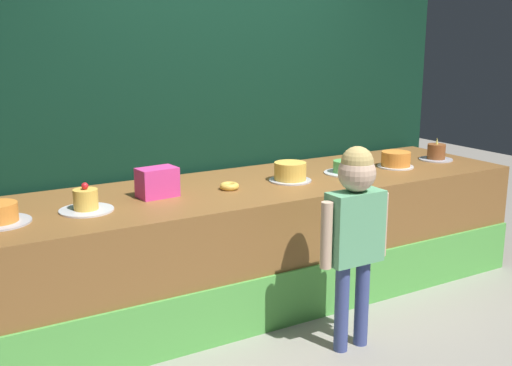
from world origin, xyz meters
TOP-DOWN VIEW (x-y plane):
  - ground_plane at (0.00, 0.00)m, footprint 12.00×12.00m
  - stage_platform at (0.00, 0.51)m, footprint 3.90×1.05m
  - curtain_backdrop at (0.00, 1.13)m, footprint 4.18×0.08m
  - child_figure at (0.09, -0.42)m, footprint 0.46×0.21m
  - pink_box at (-0.71, 0.52)m, footprint 0.25×0.17m
  - donut at (-0.24, 0.46)m, footprint 0.13×0.13m
  - cake_left at (-1.19, 0.43)m, footprint 0.31×0.31m
  - cake_center_left at (0.24, 0.46)m, footprint 0.29×0.29m
  - cake_center_right at (0.71, 0.45)m, footprint 0.31×0.31m
  - cake_right at (1.19, 0.43)m, footprint 0.27×0.27m
  - cake_far_right at (1.66, 0.47)m, footprint 0.27×0.27m

SIDE VIEW (x-z plane):
  - ground_plane at x=0.00m, z-range 0.00..0.00m
  - stage_platform at x=0.00m, z-range 0.00..0.81m
  - child_figure at x=0.09m, z-range 0.18..1.38m
  - donut at x=-0.24m, z-range 0.81..0.86m
  - cake_center_right at x=0.71m, z-range 0.81..0.90m
  - cake_left at x=-1.19m, z-range 0.78..0.95m
  - cake_far_right at x=1.66m, z-range 0.78..0.96m
  - cake_right at x=1.19m, z-range 0.81..0.93m
  - cake_center_left at x=0.24m, z-range 0.81..0.94m
  - pink_box at x=-0.71m, z-range 0.81..1.00m
  - curtain_backdrop at x=0.00m, z-range 0.00..3.20m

